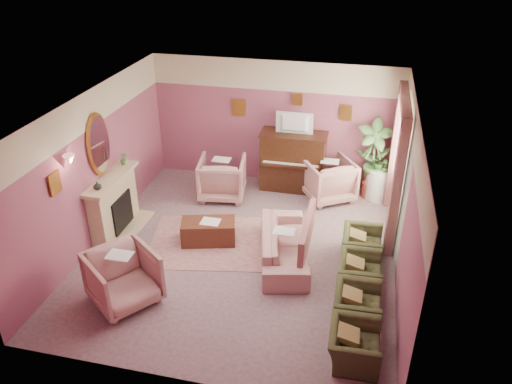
% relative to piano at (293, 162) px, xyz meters
% --- Properties ---
extents(floor, '(5.50, 6.00, 0.01)m').
position_rel_piano_xyz_m(floor, '(-0.50, -2.68, -0.65)').
color(floor, slate).
rests_on(floor, ground).
extents(ceiling, '(5.50, 6.00, 0.01)m').
position_rel_piano_xyz_m(ceiling, '(-0.50, -2.68, 2.15)').
color(ceiling, white).
rests_on(ceiling, wall_back).
extents(wall_back, '(5.50, 0.02, 2.80)m').
position_rel_piano_xyz_m(wall_back, '(-0.50, 0.32, 0.75)').
color(wall_back, '#7A4460').
rests_on(wall_back, floor).
extents(wall_front, '(5.50, 0.02, 2.80)m').
position_rel_piano_xyz_m(wall_front, '(-0.50, -5.68, 0.75)').
color(wall_front, '#7A4460').
rests_on(wall_front, floor).
extents(wall_left, '(0.02, 6.00, 2.80)m').
position_rel_piano_xyz_m(wall_left, '(-3.25, -2.68, 0.75)').
color(wall_left, '#7A4460').
rests_on(wall_left, floor).
extents(wall_right, '(0.02, 6.00, 2.80)m').
position_rel_piano_xyz_m(wall_right, '(2.25, -2.68, 0.75)').
color(wall_right, '#7A4460').
rests_on(wall_right, floor).
extents(picture_rail_band, '(5.50, 0.01, 0.65)m').
position_rel_piano_xyz_m(picture_rail_band, '(-0.50, 0.31, 1.82)').
color(picture_rail_band, beige).
rests_on(picture_rail_band, wall_back).
extents(stripe_panel, '(0.01, 3.00, 2.15)m').
position_rel_piano_xyz_m(stripe_panel, '(2.23, -1.38, 0.42)').
color(stripe_panel, '#B2BFA7').
rests_on(stripe_panel, wall_right).
extents(fireplace_surround, '(0.30, 1.40, 1.10)m').
position_rel_piano_xyz_m(fireplace_surround, '(-3.09, -2.48, -0.10)').
color(fireplace_surround, '#C4B385').
rests_on(fireplace_surround, floor).
extents(fireplace_inset, '(0.18, 0.72, 0.68)m').
position_rel_piano_xyz_m(fireplace_inset, '(-2.99, -2.48, -0.25)').
color(fireplace_inset, black).
rests_on(fireplace_inset, floor).
extents(fire_ember, '(0.06, 0.54, 0.10)m').
position_rel_piano_xyz_m(fire_ember, '(-2.95, -2.48, -0.43)').
color(fire_ember, red).
rests_on(fire_ember, floor).
extents(mantel_shelf, '(0.40, 1.55, 0.07)m').
position_rel_piano_xyz_m(mantel_shelf, '(-3.06, -2.48, 0.47)').
color(mantel_shelf, '#C4B385').
rests_on(mantel_shelf, fireplace_surround).
extents(hearth, '(0.55, 1.50, 0.02)m').
position_rel_piano_xyz_m(hearth, '(-2.89, -2.48, -0.64)').
color(hearth, '#C4B385').
rests_on(hearth, floor).
extents(mirror_frame, '(0.04, 0.72, 1.20)m').
position_rel_piano_xyz_m(mirror_frame, '(-3.20, -2.48, 1.15)').
color(mirror_frame, '#AD7A2C').
rests_on(mirror_frame, wall_left).
extents(mirror_glass, '(0.01, 0.60, 1.06)m').
position_rel_piano_xyz_m(mirror_glass, '(-3.17, -2.48, 1.15)').
color(mirror_glass, silver).
rests_on(mirror_glass, wall_left).
extents(sconce_shade, '(0.20, 0.20, 0.16)m').
position_rel_piano_xyz_m(sconce_shade, '(-3.12, -3.53, 1.33)').
color(sconce_shade, tan).
rests_on(sconce_shade, wall_left).
extents(piano, '(1.40, 0.60, 1.30)m').
position_rel_piano_xyz_m(piano, '(0.00, 0.00, 0.00)').
color(piano, black).
rests_on(piano, floor).
extents(piano_keyshelf, '(1.30, 0.12, 0.06)m').
position_rel_piano_xyz_m(piano_keyshelf, '(-0.00, -0.35, 0.07)').
color(piano_keyshelf, black).
rests_on(piano_keyshelf, piano).
extents(piano_keys, '(1.20, 0.08, 0.02)m').
position_rel_piano_xyz_m(piano_keys, '(0.00, -0.35, 0.11)').
color(piano_keys, beige).
rests_on(piano_keys, piano).
extents(piano_top, '(1.45, 0.65, 0.04)m').
position_rel_piano_xyz_m(piano_top, '(0.00, 0.00, 0.66)').
color(piano_top, black).
rests_on(piano_top, piano).
extents(television, '(0.80, 0.12, 0.48)m').
position_rel_piano_xyz_m(television, '(0.00, -0.05, 0.95)').
color(television, black).
rests_on(television, piano).
extents(print_back_left, '(0.30, 0.03, 0.38)m').
position_rel_piano_xyz_m(print_back_left, '(-1.30, 0.28, 1.07)').
color(print_back_left, '#AD7A2C').
rests_on(print_back_left, wall_back).
extents(print_back_right, '(0.26, 0.03, 0.34)m').
position_rel_piano_xyz_m(print_back_right, '(1.05, 0.28, 1.13)').
color(print_back_right, '#AD7A2C').
rests_on(print_back_right, wall_back).
extents(print_back_mid, '(0.22, 0.03, 0.26)m').
position_rel_piano_xyz_m(print_back_mid, '(0.00, 0.28, 1.35)').
color(print_back_mid, '#AD7A2C').
rests_on(print_back_mid, wall_back).
extents(print_left_wall, '(0.03, 0.28, 0.36)m').
position_rel_piano_xyz_m(print_left_wall, '(-3.21, -3.88, 1.07)').
color(print_left_wall, '#AD7A2C').
rests_on(print_left_wall, wall_left).
extents(window_blind, '(0.03, 1.40, 1.80)m').
position_rel_piano_xyz_m(window_blind, '(2.20, -1.13, 1.05)').
color(window_blind, white).
rests_on(window_blind, wall_right).
extents(curtain_left, '(0.16, 0.34, 2.60)m').
position_rel_piano_xyz_m(curtain_left, '(2.12, -2.05, 0.65)').
color(curtain_left, '#925253').
rests_on(curtain_left, floor).
extents(curtain_right, '(0.16, 0.34, 2.60)m').
position_rel_piano_xyz_m(curtain_right, '(2.12, -0.21, 0.65)').
color(curtain_right, '#925253').
rests_on(curtain_right, floor).
extents(pelmet, '(0.16, 2.20, 0.16)m').
position_rel_piano_xyz_m(pelmet, '(2.12, -1.13, 1.91)').
color(pelmet, '#925253').
rests_on(pelmet, wall_right).
extents(mantel_plant, '(0.16, 0.16, 0.28)m').
position_rel_piano_xyz_m(mantel_plant, '(-3.05, -1.93, 0.64)').
color(mantel_plant, '#4C7E3F').
rests_on(mantel_plant, mantel_shelf).
extents(mantel_vase, '(0.16, 0.16, 0.16)m').
position_rel_piano_xyz_m(mantel_vase, '(-3.05, -2.98, 0.58)').
color(mantel_vase, beige).
rests_on(mantel_vase, mantel_shelf).
extents(area_rug, '(2.79, 2.23, 0.01)m').
position_rel_piano_xyz_m(area_rug, '(-1.02, -2.48, -0.64)').
color(area_rug, '#A96E6A').
rests_on(area_rug, floor).
extents(coffee_table, '(1.10, 0.74, 0.45)m').
position_rel_piano_xyz_m(coffee_table, '(-1.18, -2.50, -0.43)').
color(coffee_table, '#4F2618').
rests_on(coffee_table, floor).
extents(table_paper, '(0.35, 0.28, 0.01)m').
position_rel_piano_xyz_m(table_paper, '(-1.13, -2.50, -0.20)').
color(table_paper, white).
rests_on(table_paper, coffee_table).
extents(sofa, '(0.67, 2.02, 0.82)m').
position_rel_piano_xyz_m(sofa, '(0.29, -2.70, -0.24)').
color(sofa, tan).
rests_on(sofa, floor).
extents(sofa_throw, '(0.10, 1.53, 0.56)m').
position_rel_piano_xyz_m(sofa_throw, '(0.69, -2.70, -0.05)').
color(sofa_throw, '#925253').
rests_on(sofa_throw, sofa).
extents(floral_armchair_left, '(0.96, 0.96, 1.00)m').
position_rel_piano_xyz_m(floral_armchair_left, '(-1.43, -0.73, -0.15)').
color(floral_armchair_left, tan).
rests_on(floral_armchair_left, floor).
extents(floral_armchair_right, '(0.96, 0.96, 1.00)m').
position_rel_piano_xyz_m(floral_armchair_right, '(0.83, -0.29, -0.15)').
color(floral_armchair_right, tan).
rests_on(floral_armchair_right, floor).
extents(floral_armchair_front, '(0.96, 0.96, 1.00)m').
position_rel_piano_xyz_m(floral_armchair_front, '(-1.96, -4.39, -0.15)').
color(floral_armchair_front, tan).
rests_on(floral_armchair_front, floor).
extents(olive_chair_a, '(0.57, 0.81, 0.70)m').
position_rel_piano_xyz_m(olive_chair_a, '(1.65, -4.81, -0.30)').
color(olive_chair_a, '#3E4223').
rests_on(olive_chair_a, floor).
extents(olive_chair_b, '(0.57, 0.81, 0.70)m').
position_rel_piano_xyz_m(olive_chair_b, '(1.65, -3.99, -0.30)').
color(olive_chair_b, '#3E4223').
rests_on(olive_chair_b, floor).
extents(olive_chair_c, '(0.57, 0.81, 0.70)m').
position_rel_piano_xyz_m(olive_chair_c, '(1.65, -3.17, -0.30)').
color(olive_chair_c, '#3E4223').
rests_on(olive_chair_c, floor).
extents(olive_chair_d, '(0.57, 0.81, 0.70)m').
position_rel_piano_xyz_m(olive_chair_d, '(1.65, -2.35, -0.30)').
color(olive_chair_d, '#3E4223').
rests_on(olive_chair_d, floor).
extents(side_table, '(0.52, 0.52, 0.70)m').
position_rel_piano_xyz_m(side_table, '(1.87, -0.04, -0.30)').
color(side_table, white).
rests_on(side_table, floor).
extents(side_plant_big, '(0.30, 0.30, 0.34)m').
position_rel_piano_xyz_m(side_plant_big, '(1.87, -0.04, 0.22)').
color(side_plant_big, '#4C7E3F').
rests_on(side_plant_big, side_table).
extents(side_plant_small, '(0.16, 0.16, 0.28)m').
position_rel_piano_xyz_m(side_plant_small, '(1.99, -0.14, 0.19)').
color(side_plant_small, '#4C7E3F').
rests_on(side_plant_small, side_table).
extents(palm_pot, '(0.34, 0.34, 0.34)m').
position_rel_piano_xyz_m(palm_pot, '(1.72, -0.02, -0.48)').
color(palm_pot, '#A64333').
rests_on(palm_pot, floor).
extents(palm_plant, '(0.76, 0.76, 1.44)m').
position_rel_piano_xyz_m(palm_plant, '(1.72, -0.02, 0.41)').
color(palm_plant, '#4C7E3F').
rests_on(palm_plant, palm_pot).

